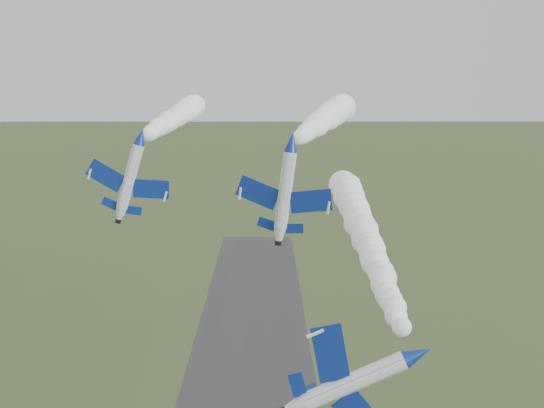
# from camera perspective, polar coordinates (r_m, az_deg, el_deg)

# --- Properties ---
(jet_lead) EXTENTS (4.81, 13.36, 10.12)m
(jet_lead) POSITION_cam_1_polar(r_m,az_deg,el_deg) (51.77, 13.61, -13.62)
(jet_lead) COLOR white
(smoke_trail_jet_lead) EXTENTS (5.15, 57.70, 4.96)m
(smoke_trail_jet_lead) POSITION_cam_1_polar(r_m,az_deg,el_deg) (81.21, 8.61, -2.69)
(smoke_trail_jet_lead) COLOR white
(jet_pair_left) EXTENTS (9.45, 11.87, 3.79)m
(jet_pair_left) POSITION_cam_1_polar(r_m,az_deg,el_deg) (73.05, -12.24, 6.24)
(jet_pair_left) COLOR white
(smoke_trail_jet_pair_left) EXTENTS (5.94, 68.05, 4.72)m
(smoke_trail_jet_pair_left) POSITION_cam_1_polar(r_m,az_deg,el_deg) (109.45, -8.80, 8.26)
(smoke_trail_jet_pair_left) COLOR white
(jet_pair_right) EXTENTS (11.61, 13.78, 3.54)m
(jet_pair_right) POSITION_cam_1_polar(r_m,az_deg,el_deg) (71.03, 1.87, 5.88)
(jet_pair_right) COLOR white
(smoke_trail_jet_pair_right) EXTENTS (15.35, 53.15, 5.27)m
(smoke_trail_jet_pair_right) POSITION_cam_1_polar(r_m,az_deg,el_deg) (100.62, 5.03, 7.97)
(smoke_trail_jet_pair_right) COLOR white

